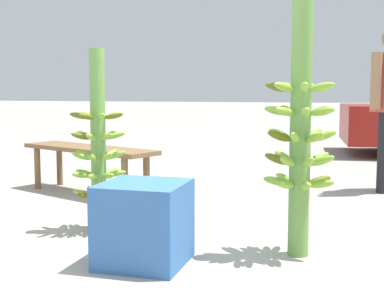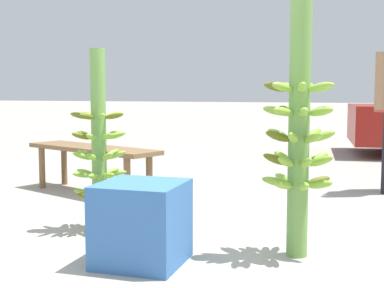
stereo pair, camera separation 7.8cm
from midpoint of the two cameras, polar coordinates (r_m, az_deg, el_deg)
name	(u,v)px [view 1 (the left image)]	position (r m, az deg, el deg)	size (l,w,h in m)	color
ground_plane	(164,254)	(3.28, -3.73, -11.67)	(80.00, 80.00, 0.00)	#9E998E
banana_stalk_left	(98,146)	(3.77, -10.55, -0.20)	(0.39, 0.39, 1.27)	#6B9E47
banana_stalk_center	(300,127)	(3.18, 10.80, 1.74)	(0.43, 0.43, 1.58)	#6B9E47
market_bench	(89,154)	(5.14, -11.40, -1.03)	(1.54, 0.93, 0.45)	brown
produce_crate	(144,223)	(3.07, -5.87, -8.41)	(0.47, 0.47, 0.47)	#386BB2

